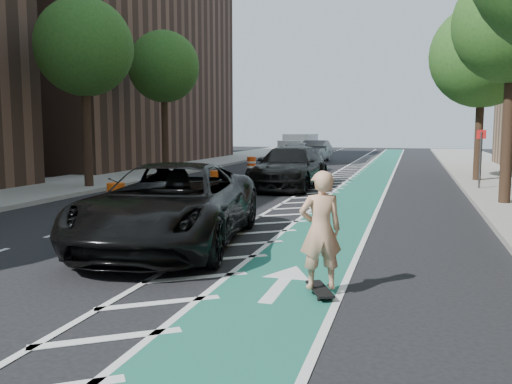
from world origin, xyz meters
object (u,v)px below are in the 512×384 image
(barrel_a, at_px, (116,199))
(suv_far, at_px, (290,167))
(skateboarder, at_px, (320,230))
(suv_near, at_px, (171,205))

(barrel_a, bearing_deg, suv_far, 67.06)
(suv_far, distance_m, barrel_a, 8.92)
(skateboarder, xyz_separation_m, barrel_a, (-7.17, 6.23, -0.59))
(skateboarder, bearing_deg, suv_near, -59.48)
(suv_near, xyz_separation_m, barrel_a, (-3.47, 3.58, -0.46))
(skateboarder, height_order, suv_far, skateboarder)
(suv_near, bearing_deg, skateboarder, -43.40)
(suv_near, relative_size, suv_far, 1.06)
(skateboarder, height_order, suv_near, skateboarder)
(suv_far, relative_size, barrel_a, 6.60)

